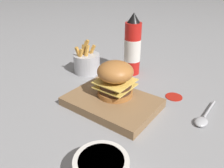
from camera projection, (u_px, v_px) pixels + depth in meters
ground_plane at (122, 112)px, 0.65m from camera, size 6.00×6.00×0.00m
serving_board at (112, 102)px, 0.67m from camera, size 0.27×0.19×0.03m
burger at (115, 79)px, 0.66m from camera, size 0.11×0.11×0.11m
ketchup_bottle at (132, 47)px, 0.84m from camera, size 0.06×0.06×0.24m
fries_basket at (87, 63)px, 0.88m from camera, size 0.11×0.11×0.13m
spoon at (203, 119)px, 0.60m from camera, size 0.03×0.15×0.01m
ketchup_puddle at (174, 97)px, 0.72m from camera, size 0.06×0.06×0.00m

